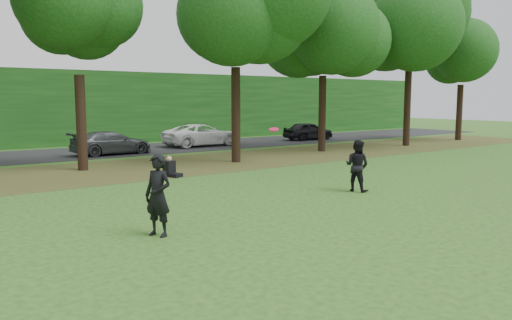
# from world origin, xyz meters

# --- Properties ---
(ground) EXTENTS (120.00, 120.00, 0.00)m
(ground) POSITION_xyz_m (0.00, 0.00, 0.00)
(ground) COLOR #234B17
(ground) RESTS_ON ground
(leaf_litter) EXTENTS (60.00, 7.00, 0.01)m
(leaf_litter) POSITION_xyz_m (0.00, 13.00, 0.01)
(leaf_litter) COLOR #50371C
(leaf_litter) RESTS_ON ground
(street) EXTENTS (70.00, 7.00, 0.02)m
(street) POSITION_xyz_m (0.00, 21.00, 0.01)
(street) COLOR black
(street) RESTS_ON ground
(far_hedge) EXTENTS (70.00, 3.00, 5.00)m
(far_hedge) POSITION_xyz_m (0.00, 27.00, 2.50)
(far_hedge) COLOR #123F12
(far_hedge) RESTS_ON ground
(player_left) EXTENTS (0.69, 0.80, 1.87)m
(player_left) POSITION_xyz_m (-4.98, 2.27, 0.93)
(player_left) COLOR black
(player_left) RESTS_ON ground
(player_right) EXTENTS (0.87, 0.99, 1.73)m
(player_right) POSITION_xyz_m (2.84, 3.39, 0.86)
(player_right) COLOR black
(player_right) RESTS_ON ground
(parked_cars) EXTENTS (37.16, 3.66, 1.43)m
(parked_cars) POSITION_xyz_m (1.31, 19.85, 0.69)
(parked_cars) COLOR black
(parked_cars) RESTS_ON street
(frisbee) EXTENTS (0.29, 0.30, 0.13)m
(frisbee) POSITION_xyz_m (-1.17, 2.86, 2.25)
(frisbee) COLOR #DB124C
(frisbee) RESTS_ON ground
(seated_person) EXTENTS (0.62, 0.82, 0.83)m
(seated_person) POSITION_xyz_m (-0.76, 9.97, 0.31)
(seated_person) COLOR black
(seated_person) RESTS_ON ground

